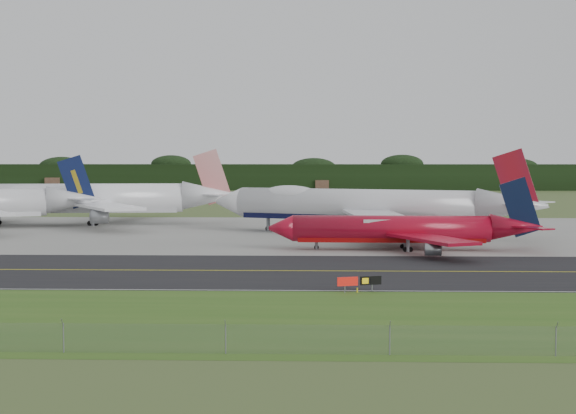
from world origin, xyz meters
The scene contains 13 objects.
ground centered at (0.00, 0.00, 0.00)m, with size 600.00×600.00×0.00m, color #3D5427.
grass_verge centered at (0.00, -35.00, 0.01)m, with size 400.00×30.00×0.01m, color #2F5719.
taxiway centered at (0.00, -4.00, 0.01)m, with size 400.00×32.00×0.02m, color black.
apron centered at (0.00, 51.00, 0.01)m, with size 400.00×78.00×0.01m, color gray.
taxiway_centreline centered at (0.00, -4.00, 0.03)m, with size 400.00×0.40×0.00m, color #CAC413.
taxiway_edge_line centered at (0.00, -19.50, 0.03)m, with size 400.00×0.25×0.00m, color silver.
perimeter_fence centered at (0.00, -48.00, 1.10)m, with size 320.00×0.10×320.00m.
horizon_treeline centered at (0.00, 273.76, 5.47)m, with size 700.00×25.00×12.00m.
jet_ba_747 centered at (10.35, 45.92, 5.53)m, with size 62.57×50.38×16.24m.
jet_red_737 centered at (15.07, 19.95, 3.20)m, with size 42.79×35.00×11.58m.
jet_star_tail centered at (-47.48, 68.01, 5.54)m, with size 63.07×52.51×16.63m.
taxiway_sign centered at (5.41, -20.14, 1.17)m, with size 4.82×1.64×1.66m.
edge_marker_center centered at (5.18, -20.50, 0.25)m, with size 0.16×0.16×0.50m, color yellow.
Camera 1 is at (0.34, -105.86, 14.25)m, focal length 50.00 mm.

